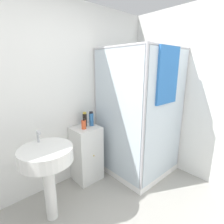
{
  "coord_description": "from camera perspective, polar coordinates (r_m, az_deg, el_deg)",
  "views": [
    {
      "loc": [
        -0.89,
        -0.5,
        1.67
      ],
      "look_at": [
        0.54,
        1.09,
        1.1
      ],
      "focal_mm": 28.0,
      "sensor_mm": 36.0,
      "label": 1
    }
  ],
  "objects": [
    {
      "name": "shower_enclosure",
      "position": [
        2.81,
        8.86,
        -9.66
      ],
      "size": [
        0.98,
        1.01,
        1.92
      ],
      "color": "white",
      "rests_on": "ground_plane"
    },
    {
      "name": "shampoo_bottle_tall_black",
      "position": [
        2.55,
        -8.88,
        -2.37
      ],
      "size": [
        0.06,
        0.06,
        0.21
      ],
      "color": "black",
      "rests_on": "vanity_cabinet"
    },
    {
      "name": "shampoo_bottle_blue",
      "position": [
        2.55,
        -6.77,
        -2.23
      ],
      "size": [
        0.06,
        0.06,
        0.21
      ],
      "color": "#2D66A3",
      "rests_on": "vanity_cabinet"
    },
    {
      "name": "soap_dispenser",
      "position": [
        2.44,
        -9.2,
        -4.06
      ],
      "size": [
        0.06,
        0.07,
        0.15
      ],
      "color": "#E5562D",
      "rests_on": "vanity_cabinet"
    },
    {
      "name": "sink",
      "position": [
        2.01,
        -20.48,
        -15.05
      ],
      "size": [
        0.55,
        0.55,
        0.99
      ],
      "color": "white",
      "rests_on": "ground_plane"
    },
    {
      "name": "wall_back",
      "position": [
        2.41,
        -19.69,
        3.97
      ],
      "size": [
        6.4,
        0.06,
        2.5
      ],
      "primitive_type": "cube",
      "color": "white",
      "rests_on": "ground_plane"
    },
    {
      "name": "vanity_cabinet",
      "position": [
        2.68,
        -8.33,
        -13.28
      ],
      "size": [
        0.38,
        0.37,
        0.82
      ],
      "color": "silver",
      "rests_on": "ground_plane"
    }
  ]
}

